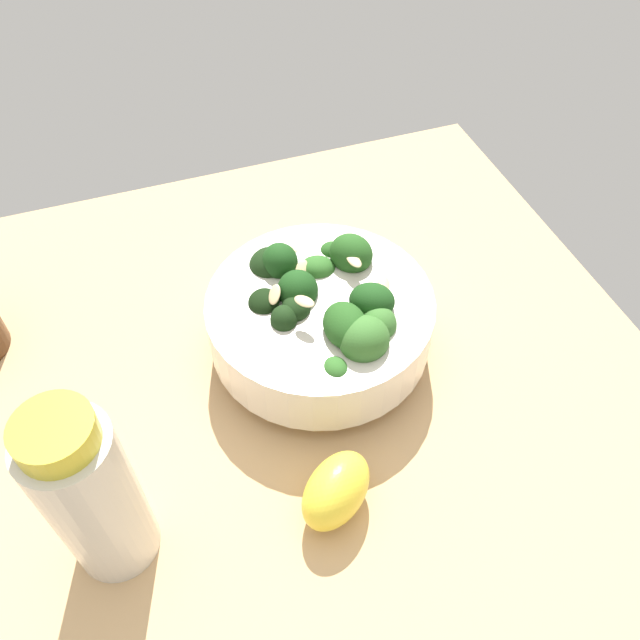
{
  "coord_description": "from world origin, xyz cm",
  "views": [
    {
      "loc": [
        -28.4,
        6.39,
        45.76
      ],
      "look_at": [
        5.48,
        -5.48,
        4.0
      ],
      "focal_mm": 35.98,
      "sensor_mm": 36.0,
      "label": 1
    }
  ],
  "objects": [
    {
      "name": "lemon_wedge",
      "position": [
        -9.06,
        -1.62,
        2.48
      ],
      "size": [
        7.17,
        7.66,
        4.96
      ],
      "primitive_type": "ellipsoid",
      "rotation": [
        0.0,
        0.0,
        2.21
      ],
      "color": "yellow",
      "rests_on": "ground_plane"
    },
    {
      "name": "bowl_of_broccoli",
      "position": [
        5.44,
        -5.58,
        4.49
      ],
      "size": [
        19.2,
        19.2,
        10.11
      ],
      "color": "silver",
      "rests_on": "ground_plane"
    },
    {
      "name": "ground_plane",
      "position": [
        0.0,
        0.0,
        -1.65
      ],
      "size": [
        68.44,
        68.44,
        3.31
      ],
      "primitive_type": "cube",
      "color": "tan"
    },
    {
      "name": "bottle_tall",
      "position": [
        -6.59,
        14.09,
        7.79
      ],
      "size": [
        5.8,
        5.8,
        16.14
      ],
      "color": "beige",
      "rests_on": "ground_plane"
    }
  ]
}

